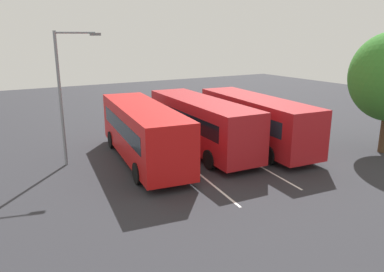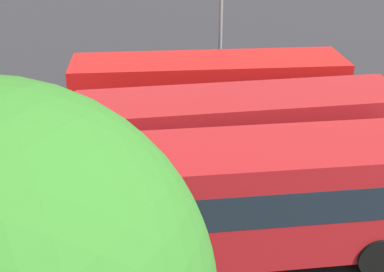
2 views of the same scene
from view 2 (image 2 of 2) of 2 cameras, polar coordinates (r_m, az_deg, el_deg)
ground_plane at (r=17.02m, az=3.57°, el=-5.44°), size 69.56×69.56×0.00m
bus_far_left at (r=13.19m, az=5.51°, el=-6.58°), size 10.10×3.40×3.11m
bus_center_left at (r=16.27m, az=5.53°, el=-0.14°), size 10.04×3.06×3.11m
bus_center_right at (r=19.61m, az=1.88°, el=4.45°), size 10.15×3.75×3.11m
street_lamp at (r=22.74m, az=3.17°, el=13.47°), size 0.72×2.29×7.02m
lane_stripe_outer_left at (r=15.60m, az=5.35°, el=-8.60°), size 14.14×1.89×0.01m
lane_stripe_inner_left at (r=18.49m, az=2.09°, el=-2.74°), size 14.14×1.89×0.01m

